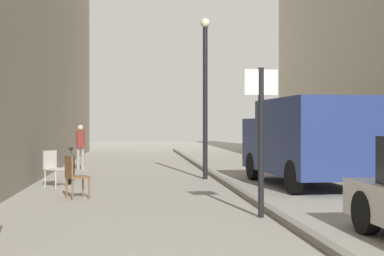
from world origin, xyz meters
The scene contains 9 objects.
ground_plane centered at (0.00, 12.00, 0.00)m, with size 80.00×80.00×0.00m, color gray.
kerb_strip centered at (1.58, 12.00, 0.06)m, with size 0.16×40.00×0.12m, color slate.
pedestrian_mid_block centered at (-2.79, 17.91, 0.93)m, with size 0.31×0.22×1.60m.
delivery_van centered at (3.65, 12.00, 1.23)m, with size 2.41×5.09×2.27m.
street_sign_post centered at (1.32, 7.25, 1.55)m, with size 0.60×0.10×2.60m.
lamp_post centered at (1.22, 14.06, 2.72)m, with size 0.28×0.28×4.76m.
bicycle_leaning centered at (-2.61, 13.52, 0.38)m, with size 0.12×1.77×0.98m.
cafe_chair_near_window centered at (-2.96, 12.40, 0.55)m, with size 0.62×0.62×0.94m.
cafe_chair_by_doorway centered at (-2.17, 10.01, 0.55)m, with size 0.59×0.59×0.94m.
Camera 1 is at (-0.86, -2.16, 1.61)m, focal length 51.75 mm.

